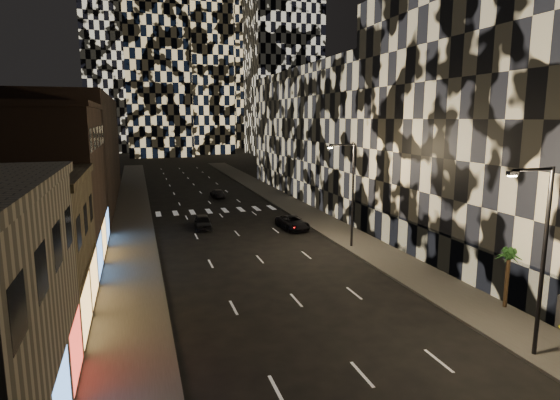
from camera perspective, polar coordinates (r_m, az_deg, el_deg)
sidewalk_left at (r=57.39m, az=-17.61°, el=-1.75°), size 4.00×120.00×0.15m
sidewalk_right at (r=60.49m, az=1.67°, el=-0.69°), size 4.00×120.00×0.15m
curb_left at (r=57.39m, az=-15.51°, el=-1.64°), size 0.20×120.00×0.15m
curb_right at (r=59.86m, az=-0.23°, el=-0.80°), size 0.20×120.00×0.15m
retail_brown at (r=40.89m, az=-28.01°, el=1.38°), size 10.00×15.00×12.00m
retail_filler_left at (r=66.88m, az=-23.91°, el=5.47°), size 10.00×40.00×14.00m
midrise_right at (r=42.38m, az=26.68°, el=8.55°), size 16.00×25.00×22.00m
midrise_base at (r=38.76m, az=17.26°, el=-5.10°), size 0.60×25.00×3.00m
midrise_filler_right at (r=69.70m, az=7.72°, el=8.02°), size 16.00×40.00×18.00m
streetlight_near at (r=24.62m, az=29.15°, el=-5.26°), size 2.55×0.25×9.00m
streetlight_far at (r=40.71m, az=8.58°, el=1.49°), size 2.55×0.25×9.00m
car_dark_midlane at (r=48.80m, az=-9.40°, el=-2.66°), size 1.96×4.27×1.42m
car_dark_oncoming at (r=67.68m, az=-7.61°, el=0.81°), size 1.77×4.10×1.18m
car_dark_rightlane at (r=48.03m, az=1.55°, el=-2.77°), size 2.71×5.09×1.36m
palm_tree at (r=30.78m, az=26.12°, el=-6.41°), size 1.84×1.84×3.62m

